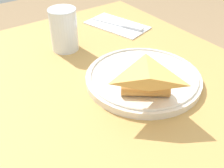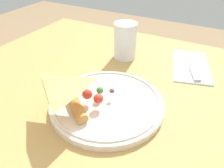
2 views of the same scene
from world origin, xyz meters
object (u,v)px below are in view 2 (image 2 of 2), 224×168
milk_glass (125,42)px  butter_knife (192,66)px  plate_pizza (105,102)px  napkin_folded (191,66)px  dining_table (59,141)px

milk_glass → butter_knife: bearing=-81.2°
plate_pizza → milk_glass: 0.26m
butter_knife → milk_glass: bearing=75.8°
plate_pizza → butter_knife: 0.32m
plate_pizza → napkin_folded: bearing=-25.4°
napkin_folded → butter_knife: butter_knife is taller
dining_table → plate_pizza: (0.07, -0.11, 0.13)m
dining_table → butter_knife: butter_knife is taller
dining_table → plate_pizza: bearing=-58.3°
plate_pizza → butter_knife: size_ratio=1.48×
milk_glass → napkin_folded: 0.22m
plate_pizza → milk_glass: milk_glass is taller
dining_table → butter_knife: size_ratio=5.96×
napkin_folded → butter_knife: 0.01m
butter_knife → napkin_folded: bearing=0.0°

